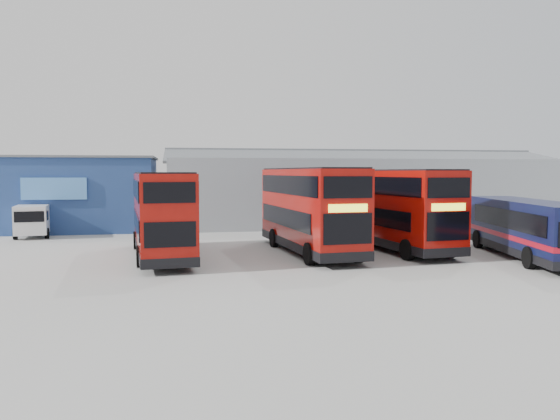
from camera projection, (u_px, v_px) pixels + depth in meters
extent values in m
plane|color=#9C9C97|center=(325.00, 266.00, 23.59)|extent=(120.00, 120.00, 0.00)
cube|color=navy|center=(68.00, 194.00, 38.58)|extent=(12.00, 8.00, 5.00)
cube|color=#595E63|center=(67.00, 158.00, 38.40)|extent=(12.30, 8.30, 0.15)
cube|color=#4B8AD6|center=(54.00, 189.00, 34.52)|extent=(3.96, 0.15, 1.40)
cube|color=#92989F|center=(356.00, 191.00, 44.47)|extent=(30.00, 12.00, 5.00)
cube|color=#595E63|center=(368.00, 156.00, 41.54)|extent=(30.50, 6.33, 1.29)
cube|color=#595E63|center=(346.00, 158.00, 47.02)|extent=(30.50, 6.33, 1.29)
cube|color=#9D0E08|center=(161.00, 212.00, 25.66)|extent=(3.23, 9.69, 3.67)
cube|color=black|center=(162.00, 247.00, 25.77)|extent=(3.27, 9.73, 0.41)
cube|color=black|center=(187.00, 222.00, 25.66)|extent=(0.87, 8.02, 0.86)
cube|color=black|center=(137.00, 223.00, 25.02)|extent=(0.87, 8.02, 0.86)
cube|color=black|center=(186.00, 189.00, 25.90)|extent=(0.97, 8.92, 0.86)
cube|color=black|center=(136.00, 189.00, 25.26)|extent=(0.97, 8.92, 0.86)
cube|color=black|center=(155.00, 216.00, 30.26)|extent=(2.03, 0.25, 1.22)
cube|color=black|center=(155.00, 186.00, 30.15)|extent=(2.03, 0.25, 0.86)
cube|color=gold|center=(155.00, 201.00, 30.21)|extent=(1.62, 0.20, 0.32)
cube|color=black|center=(170.00, 235.00, 21.12)|extent=(1.99, 0.25, 1.00)
cube|color=black|center=(170.00, 193.00, 21.01)|extent=(1.99, 0.25, 0.81)
cube|color=black|center=(161.00, 173.00, 25.53)|extent=(3.08, 9.54, 0.09)
cylinder|color=black|center=(178.00, 239.00, 29.24)|extent=(0.38, 0.97, 0.94)
cylinder|color=black|center=(136.00, 240.00, 28.64)|extent=(0.38, 0.97, 0.94)
cylinder|color=black|center=(191.00, 254.00, 23.78)|extent=(0.38, 0.97, 0.94)
cylinder|color=black|center=(140.00, 256.00, 23.17)|extent=(0.38, 0.97, 0.94)
cube|color=#9D0E08|center=(309.00, 208.00, 27.24)|extent=(3.28, 10.18, 3.86)
cube|color=black|center=(309.00, 242.00, 27.36)|extent=(3.32, 10.22, 0.43)
cube|color=black|center=(284.00, 217.00, 27.31)|extent=(0.82, 8.45, 0.90)
cube|color=black|center=(329.00, 216.00, 27.96)|extent=(0.82, 8.45, 0.90)
cube|color=black|center=(286.00, 185.00, 26.83)|extent=(0.90, 9.39, 0.90)
cube|color=black|center=(332.00, 184.00, 27.48)|extent=(0.90, 9.39, 0.90)
cube|color=black|center=(348.00, 229.00, 22.45)|extent=(2.14, 0.24, 1.29)
cube|color=black|center=(348.00, 187.00, 22.33)|extent=(2.14, 0.24, 0.90)
cube|color=gold|center=(348.00, 208.00, 22.38)|extent=(1.71, 0.19, 0.33)
cube|color=black|center=(282.00, 212.00, 32.10)|extent=(2.09, 0.24, 1.05)
cube|color=black|center=(282.00, 183.00, 31.98)|extent=(2.09, 0.24, 0.86)
cube|color=black|center=(309.00, 169.00, 27.10)|extent=(3.13, 10.02, 0.10)
cylinder|color=black|center=(309.00, 254.00, 23.71)|extent=(0.39, 1.01, 0.99)
cylinder|color=black|center=(358.00, 252.00, 24.32)|extent=(0.39, 1.01, 0.99)
cylinder|color=black|center=(274.00, 238.00, 29.48)|extent=(0.39, 1.01, 0.99)
cylinder|color=black|center=(314.00, 237.00, 30.09)|extent=(0.39, 1.01, 0.99)
cube|color=#9D0E08|center=(393.00, 207.00, 28.50)|extent=(3.43, 10.03, 3.79)
cube|color=black|center=(393.00, 239.00, 28.62)|extent=(3.47, 10.07, 0.42)
cube|color=black|center=(370.00, 215.00, 28.55)|extent=(0.98, 8.28, 0.89)
cube|color=black|center=(410.00, 214.00, 29.23)|extent=(0.98, 8.28, 0.89)
cube|color=black|center=(373.00, 185.00, 28.08)|extent=(1.09, 9.21, 0.89)
cube|color=black|center=(414.00, 185.00, 28.76)|extent=(1.09, 9.21, 0.89)
cube|color=black|center=(448.00, 226.00, 23.83)|extent=(2.10, 0.28, 1.26)
cube|color=black|center=(449.00, 188.00, 23.71)|extent=(2.10, 0.28, 0.89)
cube|color=gold|center=(449.00, 207.00, 23.76)|extent=(1.68, 0.23, 0.33)
cube|color=black|center=(354.00, 211.00, 33.25)|extent=(2.05, 0.28, 1.03)
cube|color=black|center=(354.00, 183.00, 33.13)|extent=(2.05, 0.28, 0.84)
cube|color=black|center=(394.00, 170.00, 28.37)|extent=(3.28, 9.87, 0.09)
cylinder|color=black|center=(407.00, 250.00, 25.04)|extent=(0.41, 1.00, 0.97)
cylinder|color=black|center=(450.00, 248.00, 25.68)|extent=(0.41, 1.00, 0.97)
cylinder|color=black|center=(354.00, 235.00, 30.67)|extent=(0.41, 1.00, 0.97)
cylinder|color=black|center=(390.00, 234.00, 31.31)|extent=(0.41, 1.00, 0.97)
cube|color=#0C1535|center=(528.00, 226.00, 25.51)|extent=(4.23, 10.22, 2.40)
cube|color=black|center=(527.00, 248.00, 25.58)|extent=(4.27, 10.27, 0.36)
cube|color=#A10C1C|center=(527.00, 235.00, 25.54)|extent=(4.26, 10.26, 0.23)
cube|color=black|center=(555.00, 219.00, 25.18)|extent=(1.72, 8.18, 0.86)
cube|color=black|center=(505.00, 218.00, 25.24)|extent=(1.72, 8.18, 0.86)
cube|color=black|center=(489.00, 215.00, 30.49)|extent=(2.01, 0.45, 1.18)
cylinder|color=black|center=(519.00, 239.00, 29.08)|extent=(0.47, 0.98, 0.94)
cylinder|color=black|center=(478.00, 239.00, 29.13)|extent=(0.47, 0.98, 0.94)
cylinder|color=black|center=(529.00, 258.00, 22.80)|extent=(0.47, 0.98, 0.94)
cube|color=white|center=(34.00, 218.00, 34.34)|extent=(2.42, 4.77, 1.73)
cube|color=black|center=(29.00, 217.00, 32.14)|extent=(1.63, 0.27, 0.64)
cube|color=black|center=(14.00, 216.00, 32.65)|extent=(0.16, 0.82, 0.55)
cube|color=black|center=(48.00, 215.00, 33.22)|extent=(0.16, 0.82, 0.55)
cylinder|color=black|center=(15.00, 234.00, 32.65)|extent=(0.31, 0.68, 0.66)
cylinder|color=black|center=(47.00, 233.00, 33.19)|extent=(0.31, 0.68, 0.66)
cylinder|color=black|center=(23.00, 229.00, 35.60)|extent=(0.31, 0.68, 0.66)
cylinder|color=black|center=(51.00, 228.00, 36.14)|extent=(0.31, 0.68, 0.66)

